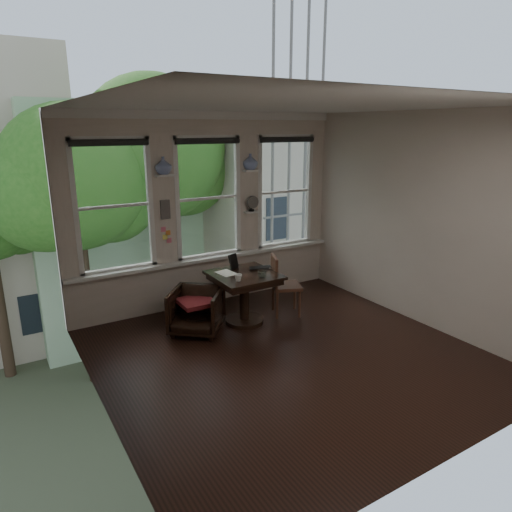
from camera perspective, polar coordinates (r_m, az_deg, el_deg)
ground at (r=5.88m, az=4.05°, el=-12.32°), size 4.50×4.50×0.00m
ceiling at (r=5.19m, az=4.73°, el=18.31°), size 4.50×4.50×0.00m
wall_back at (r=7.25m, az=-6.07°, el=5.64°), size 4.50×0.00×4.50m
wall_front at (r=3.83m, az=24.39°, el=-5.03°), size 4.50×0.00×4.50m
wall_left at (r=4.47m, az=-19.85°, el=-1.67°), size 0.00×4.50×4.50m
wall_right at (r=6.87m, az=19.86°, el=4.23°), size 0.00×4.50×4.50m
window_left at (r=6.74m, az=-17.38°, el=5.96°), size 1.10×0.12×1.90m
window_center at (r=7.22m, az=-6.11°, el=7.20°), size 1.10×0.12×1.90m
window_right at (r=7.94m, az=3.48°, el=8.04°), size 1.10×0.12×1.90m
shelf_left at (r=6.80m, az=-11.45°, el=9.86°), size 0.26×0.16×0.03m
shelf_right at (r=7.42m, az=-0.71°, el=10.64°), size 0.26×0.16×0.03m
intercom at (r=6.89m, az=-11.31°, el=5.74°), size 0.14×0.06×0.28m
sticky_notes at (r=6.97m, az=-11.17°, el=2.92°), size 0.16×0.01×0.24m
desk_fan at (r=7.47m, az=-0.62°, el=6.27°), size 0.20×0.20×0.24m
vase_left at (r=6.79m, az=-11.52°, el=11.02°), size 0.24×0.24×0.25m
vase_right at (r=7.41m, az=-0.72°, el=11.71°), size 0.24×0.24×0.25m
table at (r=6.65m, az=-1.47°, el=-5.31°), size 0.90×0.90×0.75m
armchair_left at (r=6.41m, az=-7.45°, el=-6.83°), size 0.96×0.97×0.63m
cushion_red at (r=6.36m, az=-7.49°, el=-5.72°), size 0.45×0.45×0.06m
side_chair_right at (r=6.93m, az=3.82°, el=-3.67°), size 0.55×0.55×0.92m
laptop at (r=6.70m, az=0.67°, el=-1.61°), size 0.39×0.30×0.03m
mug at (r=6.21m, az=-2.23°, el=-2.72°), size 0.11×0.11×0.10m
drinking_glass at (r=6.36m, az=0.76°, el=-2.24°), size 0.14×0.14×0.10m
tablet at (r=6.73m, az=-2.83°, el=-0.69°), size 0.18×0.13×0.22m
papers at (r=6.56m, az=-3.74°, el=-2.13°), size 0.26×0.33×0.00m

